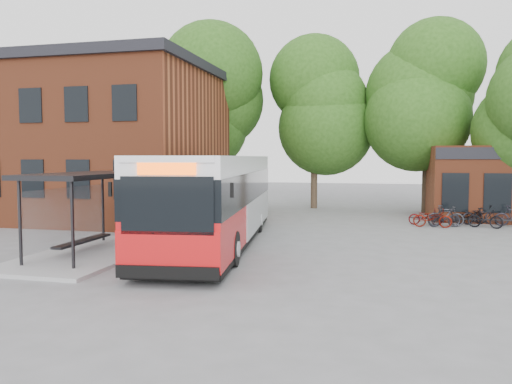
% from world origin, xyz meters
% --- Properties ---
extents(ground, '(100.00, 100.00, 0.00)m').
position_xyz_m(ground, '(0.00, 0.00, 0.00)').
color(ground, slate).
extents(station_building, '(18.40, 10.40, 8.50)m').
position_xyz_m(station_building, '(-13.00, 9.00, 4.25)').
color(station_building, brown).
rests_on(station_building, ground).
extents(bus_shelter, '(3.60, 7.00, 2.90)m').
position_xyz_m(bus_shelter, '(-4.50, -1.00, 1.45)').
color(bus_shelter, black).
rests_on(bus_shelter, ground).
extents(bike_rail, '(5.20, 0.10, 0.38)m').
position_xyz_m(bike_rail, '(9.28, 10.00, 0.19)').
color(bike_rail, black).
rests_on(bike_rail, ground).
extents(tree_0, '(7.92, 7.92, 11.00)m').
position_xyz_m(tree_0, '(-6.00, 16.00, 5.50)').
color(tree_0, '#214813').
rests_on(tree_0, ground).
extents(tree_1, '(7.92, 7.92, 10.40)m').
position_xyz_m(tree_1, '(1.00, 17.00, 5.20)').
color(tree_1, '#214813').
rests_on(tree_1, ground).
extents(tree_2, '(7.92, 7.92, 11.00)m').
position_xyz_m(tree_2, '(8.00, 16.00, 5.50)').
color(tree_2, '#214813').
rests_on(tree_2, ground).
extents(city_bus, '(4.57, 13.81, 3.44)m').
position_xyz_m(city_bus, '(-0.96, 2.21, 1.72)').
color(city_bus, red).
rests_on(city_bus, ground).
extents(bicycle_0, '(1.66, 0.65, 0.86)m').
position_xyz_m(bicycle_0, '(7.49, 9.94, 0.43)').
color(bicycle_0, '#450508').
rests_on(bicycle_0, ground).
extents(bicycle_1, '(1.74, 0.53, 1.04)m').
position_xyz_m(bicycle_1, '(8.41, 9.69, 0.52)').
color(bicycle_1, '#2B2B30').
rests_on(bicycle_1, ground).
extents(bicycle_2, '(1.83, 0.75, 0.94)m').
position_xyz_m(bicycle_2, '(7.73, 9.13, 0.47)').
color(bicycle_2, '#540D05').
rests_on(bicycle_2, ground).
extents(bicycle_3, '(1.67, 0.88, 0.96)m').
position_xyz_m(bicycle_3, '(8.30, 9.38, 0.48)').
color(bicycle_3, black).
rests_on(bicycle_3, ground).
extents(bicycle_4, '(1.76, 1.05, 0.87)m').
position_xyz_m(bicycle_4, '(9.75, 10.85, 0.44)').
color(bicycle_4, black).
rests_on(bicycle_4, ground).
extents(bicycle_5, '(1.66, 0.96, 0.96)m').
position_xyz_m(bicycle_5, '(10.18, 9.48, 0.48)').
color(bicycle_5, black).
rests_on(bicycle_5, ground).
extents(bicycle_6, '(1.97, 1.31, 0.98)m').
position_xyz_m(bicycle_6, '(10.15, 10.84, 0.49)').
color(bicycle_6, black).
rests_on(bicycle_6, ground).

